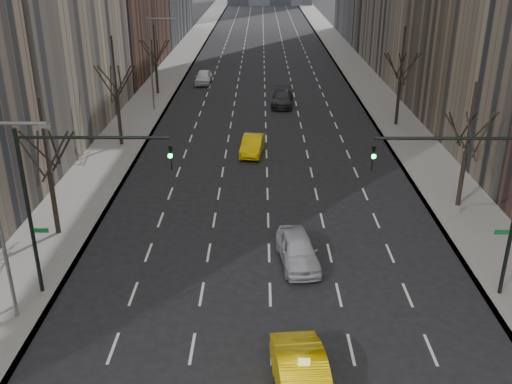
{
  "coord_description": "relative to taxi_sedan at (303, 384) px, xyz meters",
  "views": [
    {
      "loc": [
        -0.48,
        -10.88,
        15.09
      ],
      "look_at": [
        -0.7,
        16.14,
        3.5
      ],
      "focal_mm": 40.0,
      "sensor_mm": 36.0,
      "label": 1
    }
  ],
  "objects": [
    {
      "name": "traffic_mast_left",
      "position": [
        -10.17,
        6.96,
        4.63
      ],
      "size": [
        6.69,
        0.39,
        8.0
      ],
      "color": "black",
      "rests_on": "ground"
    },
    {
      "name": "tree_rw_b",
      "position": [
        10.93,
        16.97,
        2.87
      ],
      "size": [
        3.36,
        3.5,
        7.82
      ],
      "color": "black",
      "rests_on": "ground"
    },
    {
      "name": "tree_lw_b",
      "position": [
        -13.07,
        12.97,
        2.87
      ],
      "size": [
        3.36,
        3.5,
        7.82
      ],
      "color": "black",
      "rests_on": "ground"
    },
    {
      "name": "streetlight_far",
      "position": [
        -11.9,
        39.97,
        4.76
      ],
      "size": [
        2.83,
        0.22,
        9.0
      ],
      "color": "slate",
      "rests_on": "ground"
    },
    {
      "name": "silver_sedan_ahead",
      "position": [
        0.4,
        9.9,
        -0.07
      ],
      "size": [
        2.41,
        4.78,
        1.56
      ],
      "primitive_type": "imported",
      "rotation": [
        0.0,
        0.0,
        0.13
      ],
      "color": "#AFB1B7",
      "rests_on": "ground"
    },
    {
      "name": "tree_rw_c",
      "position": [
        10.93,
        34.97,
        3.18
      ],
      "size": [
        3.36,
        3.5,
        8.74
      ],
      "color": "black",
      "rests_on": "ground"
    },
    {
      "name": "sidewalk_right",
      "position": [
        11.18,
        64.97,
        -0.78
      ],
      "size": [
        4.5,
        320.0,
        0.15
      ],
      "primitive_type": "cube",
      "color": "slate",
      "rests_on": "ground"
    },
    {
      "name": "taxi_sedan",
      "position": [
        0.0,
        0.0,
        0.0
      ],
      "size": [
        2.37,
        5.35,
        1.71
      ],
      "primitive_type": "imported",
      "rotation": [
        0.0,
        0.0,
        0.11
      ],
      "color": "#E5B904",
      "rests_on": "ground"
    },
    {
      "name": "tree_lw_d",
      "position": [
        -13.07,
        46.97,
        2.71
      ],
      "size": [
        3.36,
        3.5,
        7.36
      ],
      "color": "black",
      "rests_on": "ground"
    },
    {
      "name": "tree_lw_c",
      "position": [
        -13.07,
        28.97,
        3.18
      ],
      "size": [
        3.36,
        3.5,
        8.74
      ],
      "color": "black",
      "rests_on": "ground"
    },
    {
      "name": "far_suv_grey",
      "position": [
        0.7,
        42.14,
        -0.08
      ],
      "size": [
        2.57,
        5.48,
        1.55
      ],
      "primitive_type": "imported",
      "rotation": [
        0.0,
        0.0,
        -0.08
      ],
      "color": "#29282D",
      "rests_on": "ground"
    },
    {
      "name": "far_car_white",
      "position": [
        -8.45,
        52.52,
        -0.07
      ],
      "size": [
        1.89,
        4.61,
        1.56
      ],
      "primitive_type": "imported",
      "rotation": [
        0.0,
        0.0,
        -0.01
      ],
      "color": "white",
      "rests_on": "ground"
    },
    {
      "name": "streetlight_near",
      "position": [
        -11.9,
        4.97,
        4.76
      ],
      "size": [
        2.83,
        0.22,
        9.0
      ],
      "color": "slate",
      "rests_on": "ground"
    },
    {
      "name": "sidewalk_left",
      "position": [
        -13.32,
        64.97,
        -0.78
      ],
      "size": [
        4.5,
        320.0,
        0.15
      ],
      "primitive_type": "cube",
      "color": "slate",
      "rests_on": "ground"
    },
    {
      "name": "traffic_mast_right",
      "position": [
        8.04,
        6.96,
        4.63
      ],
      "size": [
        6.69,
        0.39,
        8.0
      ],
      "color": "black",
      "rests_on": "ground"
    },
    {
      "name": "far_taxi",
      "position": [
        -2.18,
        27.05,
        -0.12
      ],
      "size": [
        2.04,
        4.58,
        1.46
      ],
      "primitive_type": "imported",
      "rotation": [
        0.0,
        0.0,
        -0.12
      ],
      "color": "yellow",
      "rests_on": "ground"
    }
  ]
}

